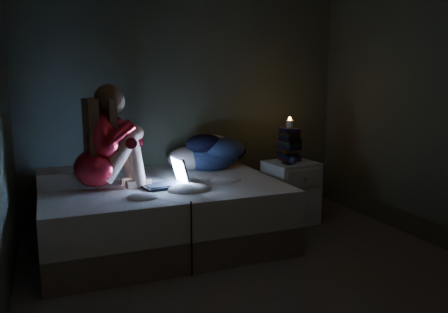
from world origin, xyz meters
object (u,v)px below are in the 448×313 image
laptop (164,172)px  phone (285,163)px  woman (94,138)px  nightstand (290,192)px  candle (290,122)px  bed (162,212)px

laptop → phone: 1.36m
laptop → woman: bearing=158.8°
nightstand → laptop: bearing=-175.8°
candle → laptop: bearing=-166.3°
bed → woman: size_ratio=2.34×
laptop → phone: bearing=-0.4°
woman → phone: size_ratio=6.46×
woman → nightstand: 2.13m
bed → nightstand: bearing=3.1°
laptop → bed: bearing=74.1°
laptop → nightstand: (1.45, 0.28, -0.39)m
bed → phone: (1.32, 0.01, 0.37)m
woman → phone: (1.90, 0.10, -0.37)m
nightstand → phone: (-0.11, -0.06, 0.33)m
laptop → nightstand: 1.52m
woman → laptop: bearing=-20.1°
woman → candle: 2.04m
bed → phone: size_ratio=15.11×
phone → laptop: bearing=-154.5°
woman → candle: size_ratio=11.30×
woman → candle: bearing=-1.7°
laptop → phone: (1.34, 0.22, -0.05)m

